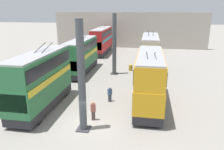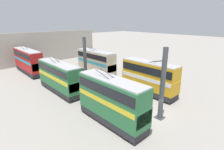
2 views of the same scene
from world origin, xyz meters
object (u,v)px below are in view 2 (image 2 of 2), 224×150
object	(u,v)px
bus_left_near	(149,76)
bus_right_near	(112,98)
bus_right_far	(28,60)
person_aisle_midway	(131,95)
bus_right_mid	(59,76)
oil_drum	(89,77)
person_aisle_foreground	(151,105)
bus_left_far	(96,61)

from	to	relation	value
bus_left_near	bus_right_near	bearing A→B (deg)	102.26
bus_right_far	person_aisle_midway	world-z (taller)	bus_right_far
bus_right_near	bus_right_mid	distance (m)	12.37
bus_left_near	bus_right_far	world-z (taller)	bus_right_far
bus_right_far	oil_drum	world-z (taller)	bus_right_far
person_aisle_foreground	person_aisle_midway	distance (m)	4.12
person_aisle_foreground	oil_drum	xyz separation A→B (m)	(15.94, -1.79, -0.47)
person_aisle_foreground	bus_right_near	bearing A→B (deg)	-117.78
bus_left_far	person_aisle_midway	world-z (taller)	bus_left_far
bus_left_near	bus_right_mid	bearing A→B (deg)	44.25
bus_right_mid	person_aisle_foreground	distance (m)	15.04
bus_left_near	bus_left_far	bearing A→B (deg)	0.00
bus_right_far	person_aisle_midway	distance (m)	25.12
person_aisle_foreground	person_aisle_midway	world-z (taller)	person_aisle_foreground
bus_right_far	bus_right_mid	bearing A→B (deg)	180.00
bus_right_near	bus_right_far	bearing A→B (deg)	0.00
bus_right_mid	bus_left_near	bearing A→B (deg)	-135.75
bus_left_far	oil_drum	bearing A→B (deg)	113.80
bus_right_mid	oil_drum	bearing A→B (deg)	-74.38
bus_left_far	person_aisle_foreground	size ratio (longest dim) A/B	5.75
bus_right_far	person_aisle_midway	bearing A→B (deg)	-165.99
person_aisle_foreground	bus_right_far	bearing A→B (deg)	179.26
bus_left_far	bus_right_mid	size ratio (longest dim) A/B	0.98
bus_right_mid	oil_drum	size ratio (longest dim) A/B	11.26
bus_right_near	bus_right_mid	xyz separation A→B (m)	(12.36, 0.00, -0.28)
bus_left_near	person_aisle_midway	bearing A→B (deg)	85.20
bus_right_far	oil_drum	size ratio (longest dim) A/B	12.34
bus_right_near	bus_right_mid	world-z (taller)	bus_right_near
bus_left_far	bus_right_near	xyz separation A→B (m)	(-15.59, 9.94, 0.09)
bus_left_far	person_aisle_foreground	world-z (taller)	bus_left_far
person_aisle_midway	bus_right_mid	bearing A→B (deg)	-6.32
bus_left_near	person_aisle_foreground	bearing A→B (deg)	129.20
bus_right_mid	bus_right_far	xyz separation A→B (m)	(14.41, 0.00, 0.20)
bus_right_far	person_aisle_foreground	xyz separation A→B (m)	(-28.34, -5.37, -2.04)
bus_left_far	bus_right_near	size ratio (longest dim) A/B	1.10
bus_right_near	person_aisle_midway	world-z (taller)	bus_right_near
bus_left_far	oil_drum	size ratio (longest dim) A/B	11.07
person_aisle_foreground	person_aisle_midway	bearing A→B (deg)	158.80
person_aisle_foreground	bus_right_mid	bearing A→B (deg)	-170.40
person_aisle_foreground	bus_left_far	bearing A→B (deg)	153.61
bus_right_near	person_aisle_midway	distance (m)	6.91
bus_left_far	bus_right_far	size ratio (longest dim) A/B	0.90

